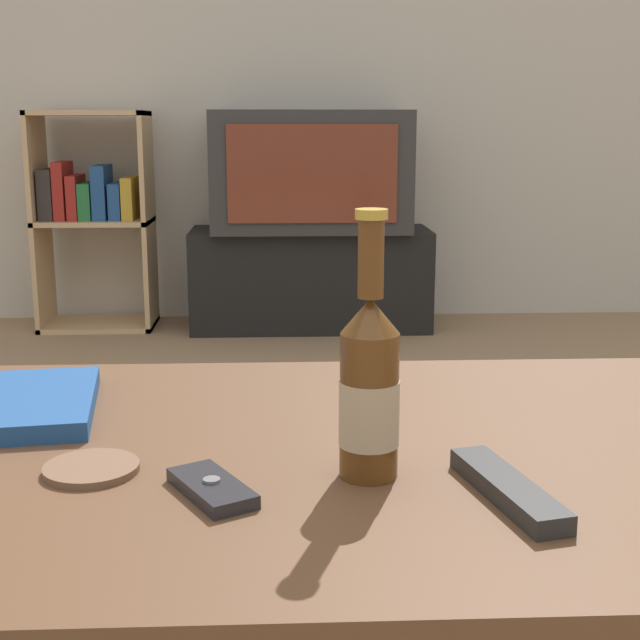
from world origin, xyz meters
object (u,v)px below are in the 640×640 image
at_px(tv_stand, 310,279).
at_px(remote_control, 508,489).
at_px(cell_phone, 212,488).
at_px(beer_bottle, 369,387).
at_px(television, 310,171).
at_px(table_book, 17,405).
at_px(bookshelf, 91,211).

xyz_separation_m(tv_stand, remote_control, (0.09, -2.92, 0.29)).
xyz_separation_m(cell_phone, remote_control, (0.29, -0.02, 0.00)).
bearing_deg(beer_bottle, tv_stand, 89.25).
height_order(beer_bottle, cell_phone, beer_bottle).
distance_m(television, table_book, 2.67).
bearing_deg(television, beer_bottle, -90.75).
bearing_deg(bookshelf, cell_phone, -76.29).
xyz_separation_m(tv_stand, cell_phone, (-0.20, -2.89, 0.29)).
bearing_deg(tv_stand, cell_phone, -93.88).
xyz_separation_m(bookshelf, cell_phone, (0.72, -2.94, 0.01)).
distance_m(cell_phone, table_book, 0.37).
relative_size(television, table_book, 2.97).
bearing_deg(tv_stand, television, -90.00).
height_order(tv_stand, table_book, table_book).
bearing_deg(television, bookshelf, 176.88).
xyz_separation_m(tv_stand, beer_bottle, (-0.04, -2.85, 0.38)).
height_order(television, beer_bottle, television).
distance_m(television, remote_control, 2.92).
distance_m(beer_bottle, table_book, 0.49).
bearing_deg(cell_phone, television, 56.63).
bearing_deg(cell_phone, remote_control, -33.80).
bearing_deg(beer_bottle, cell_phone, -165.08).
height_order(cell_phone, table_book, table_book).
bearing_deg(remote_control, cell_phone, 162.49).
xyz_separation_m(television, table_book, (-0.46, -2.63, -0.16)).
height_order(bookshelf, cell_phone, bookshelf).
distance_m(bookshelf, remote_control, 3.13).
relative_size(television, beer_bottle, 2.90).
bearing_deg(tv_stand, table_book, -99.94).
bearing_deg(table_book, cell_phone, -52.84).
height_order(television, cell_phone, television).
bearing_deg(television, tv_stand, 90.00).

